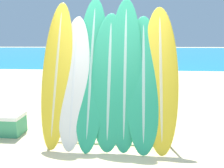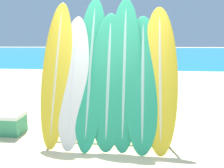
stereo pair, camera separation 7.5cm
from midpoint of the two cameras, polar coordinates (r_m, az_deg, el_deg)
The scene contains 13 objects.
ground_plane at distance 3.29m, azimuth -2.56°, elevation -19.01°, with size 160.00×160.00×0.00m, color beige.
ocean_water at distance 41.85m, azimuth 4.37°, elevation 8.51°, with size 120.00×60.00×0.01m.
surfboard_rack at distance 3.57m, azimuth -1.70°, elevation -8.64°, with size 2.01×0.04×0.82m.
surfboard_slot_0 at distance 3.69m, azimuth -14.71°, elevation 3.15°, with size 0.49×0.99×2.33m.
surfboard_slot_1 at distance 3.59m, azimuth -10.48°, elevation 1.17°, with size 0.50×0.96×2.09m.
surfboard_slot_2 at distance 3.60m, azimuth -6.03°, elevation 4.02°, with size 0.52×1.21×2.43m.
surfboard_slot_3 at distance 3.48m, azimuth -1.32°, elevation 1.40°, with size 0.59×0.90×2.14m.
surfboard_slot_4 at distance 3.49m, azimuth 2.82°, elevation 3.49°, with size 0.53×0.99×2.38m.
surfboard_slot_5 at distance 3.47m, azimuth 7.60°, elevation 0.96°, with size 0.57×1.03×2.10m.
surfboard_slot_6 at distance 3.52m, azimuth 11.99°, elevation 2.17°, with size 0.55×1.04×2.24m.
person_near_water at distance 10.62m, azimuth -2.40°, elevation 6.63°, with size 0.27×0.27×1.59m.
person_mid_beach at distance 8.11m, azimuth 11.05°, elevation 5.65°, with size 0.29×0.23×1.72m.
cooler_box at distance 4.45m, azimuth -26.19°, elevation -9.27°, with size 0.59×0.41×0.38m.
Camera 1 is at (0.34, -2.83, 1.63)m, focal length 35.00 mm.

